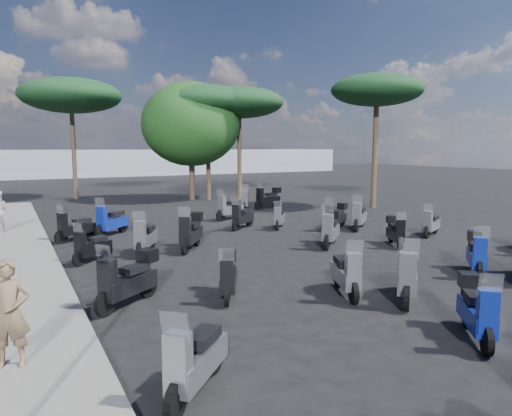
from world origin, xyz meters
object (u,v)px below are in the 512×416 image
scooter_16 (230,209)px  scooter_26 (431,224)px  scooter_1 (195,362)px  scooter_2 (128,281)px  pine_0 (207,102)px  broadleaf_tree (191,124)px  scooter_9 (191,233)px  scooter_3 (92,248)px  scooter_20 (336,217)px  woman (9,313)px  scooter_13 (408,278)px  scooter_10 (111,222)px  scooter_4 (75,228)px  scooter_14 (331,230)px  scooter_24 (477,255)px  scooter_12 (477,311)px  scooter_15 (279,219)px  scooter_6 (228,277)px  scooter_19 (396,232)px  scooter_27 (359,217)px  pine_1 (239,103)px  scooter_28 (245,201)px  pine_3 (377,91)px  scooter_22 (268,198)px  pine_2 (71,96)px  scooter_7 (346,275)px  scooter_21 (242,218)px  scooter_8 (145,238)px

scooter_16 → scooter_26: 8.64m
scooter_1 → scooter_2: size_ratio=0.88×
scooter_26 → pine_0: (-2.54, 15.07, 5.60)m
broadleaf_tree → scooter_9: bearing=-111.1°
scooter_3 → scooter_20: (9.51, 0.88, 0.08)m
woman → pine_0: (11.25, 19.41, 5.11)m
scooter_13 → scooter_1: bearing=61.8°
scooter_10 → scooter_4: bearing=66.9°
scooter_14 → scooter_24: bearing=152.6°
scooter_12 → broadleaf_tree: bearing=-59.1°
scooter_24 → scooter_16: bearing=-33.7°
scooter_14 → scooter_15: bearing=-46.4°
scooter_6 → broadleaf_tree: 19.66m
scooter_15 → scooter_9: bearing=63.1°
scooter_19 → scooter_27: size_ratio=0.94×
scooter_12 → pine_1: (6.22, 21.31, 5.54)m
scooter_4 → scooter_16: 7.06m
scooter_13 → scooter_26: scooter_13 is taller
scooter_19 → scooter_28: (-0.37, 10.21, 0.03)m
scooter_4 → scooter_13: (5.35, -10.10, 0.05)m
scooter_14 → scooter_28: scooter_14 is taller
scooter_27 → scooter_28: bearing=-28.1°
pine_3 → scooter_22: bearing=155.2°
scooter_16 → scooter_28: (2.07, 2.47, -0.01)m
pine_0 → scooter_14: bearing=-97.0°
scooter_3 → scooter_4: (-0.01, 3.35, 0.04)m
scooter_27 → pine_0: size_ratio=0.21×
scooter_12 → scooter_20: size_ratio=0.89×
scooter_10 → scooter_3: bearing=118.5°
scooter_1 → scooter_12: bearing=-141.6°
scooter_26 → scooter_4: bearing=40.4°
scooter_22 → pine_2: bearing=26.1°
scooter_14 → scooter_27: size_ratio=1.00×
woman → scooter_7: woman is taller
scooter_19 → scooter_24: 3.57m
scooter_12 → pine_0: pine_0 is taller
scooter_20 → scooter_13: bearing=125.8°
scooter_3 → pine_3: size_ratio=0.18×
scooter_21 → scooter_1: bearing=115.2°
scooter_4 → scooter_1: bearing=153.7°
scooter_2 → pine_0: bearing=-62.9°
scooter_6 → scooter_22: scooter_22 is taller
scooter_20 → pine_0: bearing=-23.8°
scooter_2 → scooter_3: bearing=-34.5°
scooter_6 → scooter_2: bearing=14.7°
broadleaf_tree → scooter_14: bearing=-93.3°
scooter_22 → scooter_13: bearing=147.1°
scooter_4 → scooter_3: bearing=153.8°
scooter_8 → scooter_27: size_ratio=1.07×
scooter_7 → scooter_14: scooter_14 is taller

